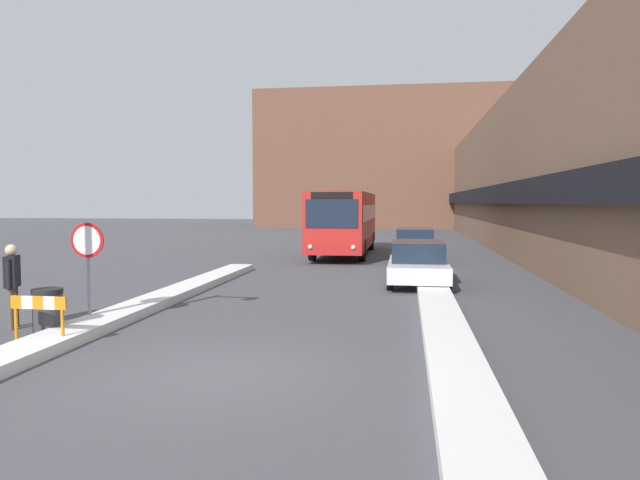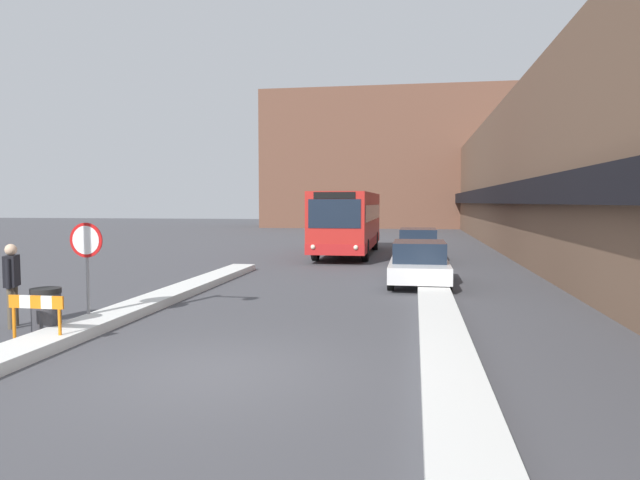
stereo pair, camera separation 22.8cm
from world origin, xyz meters
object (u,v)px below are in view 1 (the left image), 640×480
(city_bus, at_px, (345,221))
(parked_car_front, at_px, (418,263))
(parked_car_middle, at_px, (415,245))
(construction_barricade, at_px, (39,311))
(pedestrian, at_px, (12,278))
(stop_sign, at_px, (88,251))
(trash_bin, at_px, (48,312))

(city_bus, xyz_separation_m, parked_car_front, (3.47, -10.14, -0.98))
(parked_car_front, bearing_deg, parked_car_middle, 90.00)
(construction_barricade, bearing_deg, parked_car_middle, 66.91)
(pedestrian, distance_m, construction_barricade, 2.05)
(parked_car_front, height_order, parked_car_middle, parked_car_middle)
(stop_sign, distance_m, pedestrian, 1.58)
(stop_sign, bearing_deg, parked_car_middle, 63.74)
(pedestrian, bearing_deg, trash_bin, 42.90)
(parked_car_front, distance_m, pedestrian, 11.61)
(parked_car_front, xyz_separation_m, trash_bin, (-7.40, -8.37, -0.23))
(city_bus, distance_m, trash_bin, 18.97)
(city_bus, distance_m, parked_car_front, 10.76)
(parked_car_middle, bearing_deg, parked_car_front, -90.00)
(parked_car_front, xyz_separation_m, stop_sign, (-7.20, -7.23, 0.89))
(city_bus, distance_m, pedestrian, 18.70)
(city_bus, bearing_deg, trash_bin, -101.99)
(city_bus, relative_size, trash_bin, 10.90)
(trash_bin, bearing_deg, stop_sign, 80.14)
(stop_sign, height_order, pedestrian, stop_sign)
(stop_sign, bearing_deg, parked_car_front, 45.09)
(parked_car_front, height_order, construction_barricade, parked_car_front)
(pedestrian, xyz_separation_m, trash_bin, (1.16, -0.54, -0.59))
(parked_car_middle, bearing_deg, construction_barricade, -113.09)
(trash_bin, bearing_deg, parked_car_front, 48.51)
(city_bus, height_order, parked_car_middle, city_bus)
(trash_bin, bearing_deg, city_bus, 78.01)
(parked_car_front, distance_m, parked_car_middle, 7.38)
(parked_car_front, bearing_deg, pedestrian, -137.55)
(parked_car_middle, height_order, construction_barricade, parked_car_middle)
(trash_bin, bearing_deg, pedestrian, 155.16)
(parked_car_front, bearing_deg, city_bus, 108.90)
(pedestrian, distance_m, trash_bin, 1.41)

